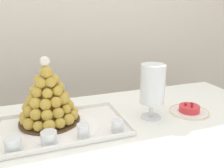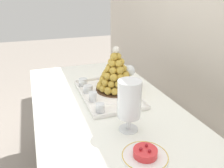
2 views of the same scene
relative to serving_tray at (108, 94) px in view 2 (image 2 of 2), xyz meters
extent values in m
cylinder|color=brown|center=(-0.60, -0.38, -0.40)|extent=(0.04, 0.04, 0.74)
cylinder|color=brown|center=(-0.60, 0.27, -0.40)|extent=(0.04, 0.04, 0.74)
cube|color=brown|center=(0.18, -0.06, -0.02)|extent=(1.69, 0.77, 0.02)
cube|color=white|center=(0.18, -0.06, -0.01)|extent=(1.75, 0.83, 0.00)
cube|color=white|center=(0.18, -0.47, -0.14)|extent=(1.75, 0.01, 0.26)
cube|color=white|center=(0.18, 0.36, -0.14)|extent=(1.75, 0.01, 0.26)
cube|color=white|center=(-0.69, -0.06, -0.14)|extent=(0.01, 0.83, 0.26)
cube|color=white|center=(0.00, 0.00, 0.00)|extent=(0.54, 0.33, 0.01)
cube|color=white|center=(0.00, -0.17, 0.01)|extent=(0.54, 0.01, 0.02)
cube|color=white|center=(0.00, 0.17, 0.01)|extent=(0.54, 0.01, 0.02)
cube|color=white|center=(-0.27, 0.00, 0.01)|extent=(0.01, 0.33, 0.02)
cube|color=white|center=(0.27, 0.00, 0.01)|extent=(0.01, 0.33, 0.02)
cylinder|color=white|center=(0.00, 0.00, 0.00)|extent=(0.31, 0.31, 0.00)
cylinder|color=#4C331E|center=(-0.05, 0.07, 0.01)|extent=(0.27, 0.27, 0.01)
cone|color=#A98130|center=(-0.05, 0.07, 0.13)|extent=(0.18, 0.18, 0.24)
sphere|color=gold|center=(0.06, 0.07, 0.03)|extent=(0.05, 0.05, 0.05)
sphere|color=gold|center=(0.05, 0.12, 0.04)|extent=(0.05, 0.05, 0.05)
sphere|color=gold|center=(0.02, 0.15, 0.04)|extent=(0.04, 0.04, 0.04)
sphere|color=gold|center=(-0.02, 0.18, 0.03)|extent=(0.05, 0.05, 0.05)
sphere|color=gold|center=(-0.06, 0.18, 0.03)|extent=(0.05, 0.05, 0.05)
sphere|color=gold|center=(-0.10, 0.17, 0.03)|extent=(0.05, 0.05, 0.05)
sphere|color=gold|center=(-0.14, 0.14, 0.03)|extent=(0.05, 0.05, 0.05)
sphere|color=gold|center=(-0.16, 0.10, 0.03)|extent=(0.05, 0.05, 0.05)
sphere|color=gold|center=(-0.16, 0.05, 0.03)|extent=(0.04, 0.04, 0.04)
sphere|color=gold|center=(-0.14, 0.01, 0.03)|extent=(0.05, 0.05, 0.05)
sphere|color=gold|center=(-0.10, -0.02, 0.03)|extent=(0.04, 0.04, 0.04)
sphere|color=gold|center=(-0.06, -0.03, 0.04)|extent=(0.05, 0.05, 0.05)
sphere|color=gold|center=(-0.02, -0.03, 0.04)|extent=(0.05, 0.05, 0.05)
sphere|color=gold|center=(0.02, -0.01, 0.04)|extent=(0.05, 0.05, 0.05)
sphere|color=gold|center=(0.05, 0.03, 0.03)|extent=(0.05, 0.05, 0.05)
sphere|color=gold|center=(0.03, 0.10, 0.07)|extent=(0.05, 0.05, 0.05)
sphere|color=gold|center=(0.01, 0.14, 0.07)|extent=(0.04, 0.04, 0.04)
sphere|color=gold|center=(-0.03, 0.16, 0.07)|extent=(0.04, 0.04, 0.04)
sphere|color=gold|center=(-0.08, 0.16, 0.07)|extent=(0.05, 0.05, 0.05)
sphere|color=gold|center=(-0.12, 0.13, 0.08)|extent=(0.05, 0.05, 0.05)
sphere|color=gold|center=(-0.14, 0.09, 0.08)|extent=(0.05, 0.05, 0.05)
sphere|color=gold|center=(-0.13, 0.04, 0.08)|extent=(0.05, 0.05, 0.05)
sphere|color=gold|center=(-0.11, 0.01, 0.07)|extent=(0.05, 0.05, 0.05)
sphere|color=gold|center=(-0.06, -0.01, 0.07)|extent=(0.05, 0.05, 0.05)
sphere|color=gold|center=(-0.02, -0.01, 0.07)|extent=(0.05, 0.05, 0.05)
sphere|color=gold|center=(0.02, 0.02, 0.07)|extent=(0.04, 0.04, 0.04)
sphere|color=gold|center=(0.04, 0.06, 0.08)|extent=(0.05, 0.05, 0.05)
sphere|color=gold|center=(0.00, 0.12, 0.12)|extent=(0.05, 0.05, 0.05)
sphere|color=gold|center=(-0.03, 0.14, 0.12)|extent=(0.04, 0.04, 0.04)
sphere|color=gold|center=(-0.08, 0.14, 0.12)|extent=(0.05, 0.05, 0.05)
sphere|color=gold|center=(-0.11, 0.11, 0.12)|extent=(0.05, 0.05, 0.05)
sphere|color=gold|center=(-0.12, 0.07, 0.11)|extent=(0.05, 0.05, 0.05)
sphere|color=gold|center=(-0.10, 0.03, 0.12)|extent=(0.05, 0.05, 0.05)
sphere|color=gold|center=(-0.07, 0.00, 0.11)|extent=(0.05, 0.05, 0.05)
sphere|color=gold|center=(-0.02, 0.01, 0.12)|extent=(0.05, 0.05, 0.05)
sphere|color=gold|center=(0.01, 0.04, 0.12)|extent=(0.05, 0.05, 0.05)
sphere|color=gold|center=(0.02, 0.08, 0.12)|extent=(0.05, 0.05, 0.05)
sphere|color=gold|center=(-0.02, 0.12, 0.16)|extent=(0.04, 0.04, 0.04)
sphere|color=gold|center=(-0.07, 0.12, 0.16)|extent=(0.05, 0.05, 0.05)
sphere|color=gold|center=(-0.10, 0.09, 0.15)|extent=(0.05, 0.05, 0.05)
sphere|color=gold|center=(-0.09, 0.04, 0.16)|extent=(0.05, 0.05, 0.05)
sphere|color=gold|center=(-0.05, 0.02, 0.16)|extent=(0.04, 0.04, 0.04)
sphere|color=gold|center=(-0.01, 0.04, 0.16)|extent=(0.05, 0.05, 0.05)
sphere|color=gold|center=(0.00, 0.08, 0.16)|extent=(0.05, 0.05, 0.05)
sphere|color=gold|center=(-0.04, 0.11, 0.20)|extent=(0.05, 0.05, 0.05)
sphere|color=gold|center=(-0.08, 0.09, 0.20)|extent=(0.05, 0.05, 0.05)
sphere|color=gold|center=(-0.07, 0.05, 0.20)|extent=(0.05, 0.05, 0.05)
sphere|color=gold|center=(-0.03, 0.04, 0.20)|extent=(0.05, 0.05, 0.05)
sphere|color=gold|center=(-0.02, 0.08, 0.20)|extent=(0.05, 0.05, 0.05)
sphere|color=gold|center=(-0.05, 0.09, 0.24)|extent=(0.04, 0.04, 0.04)
sphere|color=gold|center=(-0.05, 0.06, 0.24)|extent=(0.05, 0.05, 0.05)
sphere|color=white|center=(-0.05, 0.07, 0.28)|extent=(0.04, 0.04, 0.04)
cylinder|color=silver|center=(-0.20, -0.12, 0.03)|extent=(0.06, 0.06, 0.05)
cylinder|color=#F4EAC6|center=(-0.20, -0.12, 0.01)|extent=(0.05, 0.05, 0.02)
cylinder|color=white|center=(-0.20, -0.12, 0.03)|extent=(0.05, 0.05, 0.01)
sphere|color=brown|center=(-0.20, -0.12, 0.04)|extent=(0.02, 0.02, 0.02)
cylinder|color=silver|center=(-0.07, -0.12, 0.03)|extent=(0.06, 0.06, 0.05)
cylinder|color=#F4EAC6|center=(-0.07, -0.12, 0.01)|extent=(0.06, 0.06, 0.02)
cylinder|color=white|center=(-0.07, -0.12, 0.03)|extent=(0.06, 0.06, 0.01)
sphere|color=brown|center=(-0.07, -0.12, 0.04)|extent=(0.02, 0.02, 0.02)
cylinder|color=silver|center=(0.06, -0.12, 0.03)|extent=(0.05, 0.05, 0.06)
cylinder|color=#F4EAC6|center=(0.06, -0.12, 0.01)|extent=(0.05, 0.05, 0.02)
cylinder|color=white|center=(0.06, -0.12, 0.04)|extent=(0.05, 0.05, 0.02)
sphere|color=brown|center=(0.06, -0.11, 0.05)|extent=(0.01, 0.01, 0.01)
cylinder|color=silver|center=(0.21, -0.12, 0.03)|extent=(0.05, 0.05, 0.05)
cylinder|color=gold|center=(0.21, -0.12, 0.01)|extent=(0.05, 0.05, 0.02)
cylinder|color=#EAC166|center=(0.21, -0.12, 0.03)|extent=(0.05, 0.05, 0.01)
sphere|color=brown|center=(0.21, -0.11, 0.04)|extent=(0.01, 0.01, 0.01)
cylinder|color=white|center=(0.41, -0.03, 0.00)|extent=(0.10, 0.10, 0.01)
cylinder|color=white|center=(0.41, -0.03, 0.04)|extent=(0.02, 0.02, 0.07)
cylinder|color=white|center=(0.41, -0.03, 0.16)|extent=(0.11, 0.11, 0.18)
cylinder|color=#E54C47|center=(0.43, -0.03, 0.09)|extent=(0.04, 0.04, 0.03)
cylinder|color=#D199D8|center=(0.40, -0.01, 0.09)|extent=(0.05, 0.04, 0.05)
cylinder|color=#9ED860|center=(0.41, -0.06, 0.09)|extent=(0.04, 0.04, 0.04)
cylinder|color=brown|center=(0.43, -0.02, 0.11)|extent=(0.05, 0.04, 0.05)
cylinder|color=#9ED860|center=(0.40, -0.01, 0.11)|extent=(0.06, 0.04, 0.05)
cylinder|color=#D199D8|center=(0.40, -0.04, 0.11)|extent=(0.04, 0.04, 0.03)
cylinder|color=yellow|center=(0.44, -0.05, 0.11)|extent=(0.05, 0.05, 0.04)
cylinder|color=#F9A54C|center=(0.42, -0.01, 0.12)|extent=(0.05, 0.04, 0.05)
cylinder|color=#D199D8|center=(0.40, -0.03, 0.12)|extent=(0.04, 0.04, 0.03)
cylinder|color=#72B2E0|center=(0.43, -0.05, 0.12)|extent=(0.04, 0.04, 0.02)
cylinder|color=#72B2E0|center=(0.41, -0.01, 0.14)|extent=(0.06, 0.04, 0.06)
cylinder|color=brown|center=(0.40, -0.05, 0.14)|extent=(0.04, 0.05, 0.04)
cylinder|color=pink|center=(0.44, -0.04, 0.14)|extent=(0.04, 0.04, 0.04)
cylinder|color=#72B2E0|center=(0.39, -0.01, 0.16)|extent=(0.04, 0.04, 0.03)
cylinder|color=yellow|center=(0.41, -0.06, 0.16)|extent=(0.05, 0.04, 0.04)
cylinder|color=#E54C47|center=(0.44, -0.03, 0.16)|extent=(0.05, 0.05, 0.04)
cylinder|color=#9ED860|center=(0.40, -0.03, 0.18)|extent=(0.04, 0.04, 0.04)
cylinder|color=#D199D8|center=(0.40, -0.05, 0.18)|extent=(0.06, 0.04, 0.06)
cylinder|color=#F9A54C|center=(0.44, -0.04, 0.18)|extent=(0.05, 0.05, 0.05)
cylinder|color=yellow|center=(0.41, -0.01, 0.18)|extent=(0.04, 0.04, 0.03)
cylinder|color=#F9A54C|center=(0.39, -0.04, 0.20)|extent=(0.05, 0.04, 0.05)
cylinder|color=#72B2E0|center=(0.42, -0.04, 0.20)|extent=(0.05, 0.04, 0.05)
cylinder|color=brown|center=(0.43, -0.03, 0.20)|extent=(0.05, 0.05, 0.05)
cylinder|color=#F9A54C|center=(0.41, -0.02, 0.20)|extent=(0.05, 0.05, 0.05)
cylinder|color=pink|center=(0.40, -0.05, 0.22)|extent=(0.05, 0.05, 0.05)
cylinder|color=yellow|center=(0.44, -0.04, 0.22)|extent=(0.05, 0.04, 0.05)
cylinder|color=yellow|center=(0.43, -0.02, 0.22)|extent=(0.05, 0.04, 0.05)
cylinder|color=#F9A54C|center=(0.40, -0.02, 0.22)|extent=(0.04, 0.04, 0.03)
cylinder|color=white|center=(0.62, -0.05, 0.00)|extent=(0.20, 0.20, 0.01)
torus|color=gold|center=(0.62, -0.05, 0.00)|extent=(0.19, 0.19, 0.00)
cylinder|color=red|center=(0.62, -0.05, 0.02)|extent=(0.10, 0.10, 0.03)
sphere|color=#A51923|center=(0.64, -0.04, 0.04)|extent=(0.01, 0.01, 0.01)
sphere|color=#A51923|center=(0.60, -0.03, 0.04)|extent=(0.01, 0.01, 0.01)
sphere|color=#A51923|center=(0.62, -0.07, 0.04)|extent=(0.01, 0.01, 0.01)
cylinder|color=silver|center=(-0.05, 0.17, 0.00)|extent=(0.06, 0.06, 0.00)
cylinder|color=silver|center=(-0.05, 0.17, 0.05)|extent=(0.01, 0.01, 0.09)
sphere|color=silver|center=(-0.05, 0.17, 0.13)|extent=(0.08, 0.08, 0.08)
camera|label=1|loc=(-0.12, -0.96, 0.50)|focal=38.48mm
camera|label=2|loc=(1.30, -0.43, 0.64)|focal=36.95mm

